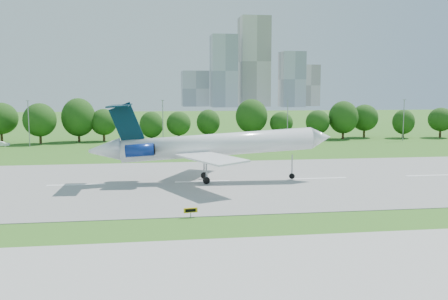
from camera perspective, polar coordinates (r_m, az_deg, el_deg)
ground at (r=57.94m, az=-20.07°, el=-8.46°), size 600.00×600.00×0.00m
runway at (r=81.96m, az=-16.54°, el=-3.86°), size 400.00×45.00×0.08m
tree_line at (r=147.45m, az=-12.94°, el=3.32°), size 288.40×8.40×10.40m
light_poles at (r=137.74m, az=-14.31°, el=3.10°), size 175.90×0.25×12.19m
skyline at (r=454.25m, az=2.94°, el=8.84°), size 127.00×52.00×80.00m
airliner at (r=80.71m, az=-2.10°, el=0.62°), size 39.59×28.84×12.98m
taxi_sign_right at (r=59.04m, az=-3.84°, el=-6.91°), size 1.67×0.42×1.16m
service_vehicle_a at (r=144.90m, az=-24.08°, el=0.64°), size 4.09×1.65×1.32m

